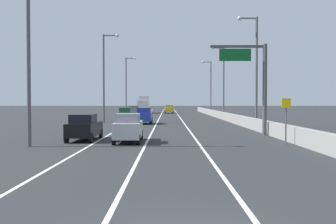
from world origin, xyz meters
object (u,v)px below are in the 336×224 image
at_px(car_blue_0, 144,116).
at_px(lamp_post_left_near, 32,40).
at_px(car_silver_3, 128,128).
at_px(car_gray_4, 133,111).
at_px(speed_advisory_sign, 285,117).
at_px(box_truck, 143,105).
at_px(lamp_post_right_second, 254,65).
at_px(overhead_sign_gantry, 255,78).
at_px(car_black_5, 84,127).
at_px(lamp_post_left_far, 127,82).
at_px(car_green_2, 125,114).
at_px(lamp_post_right_fourth, 209,84).
at_px(car_yellow_1, 169,109).
at_px(lamp_post_right_third, 222,78).
at_px(lamp_post_left_mid, 105,72).

bearing_deg(car_blue_0, lamp_post_left_near, -102.70).
xyz_separation_m(car_silver_3, car_gray_4, (-3.44, 42.97, 0.01)).
distance_m(speed_advisory_sign, box_truck, 67.38).
bearing_deg(lamp_post_right_second, overhead_sign_gantry, -101.75).
distance_m(car_blue_0, car_black_5, 20.27).
height_order(lamp_post_left_near, lamp_post_left_far, same).
xyz_separation_m(lamp_post_right_second, car_green_2, (-15.08, 14.79, -5.62)).
xyz_separation_m(lamp_post_right_fourth, car_silver_3, (-11.93, -58.50, -5.59)).
xyz_separation_m(lamp_post_left_far, car_yellow_1, (8.43, 11.87, -5.61)).
xyz_separation_m(lamp_post_right_third, car_gray_4, (-14.96, 6.87, -5.58)).
bearing_deg(car_green_2, box_truck, 89.47).
height_order(lamp_post_right_third, car_green_2, lamp_post_right_third).
bearing_deg(car_blue_0, car_black_5, -98.67).
height_order(lamp_post_left_mid, car_silver_3, lamp_post_left_mid).
distance_m(car_yellow_1, box_truck, 6.28).
bearing_deg(car_silver_3, car_yellow_1, 87.31).
bearing_deg(car_green_2, lamp_post_left_far, 95.31).
height_order(car_green_2, car_black_5, car_green_2).
distance_m(lamp_post_left_mid, car_yellow_1, 40.05).
xyz_separation_m(car_gray_4, car_black_5, (0.16, -41.77, -0.05)).
relative_size(lamp_post_left_far, car_blue_0, 2.70).
bearing_deg(lamp_post_right_second, box_truck, 106.16).
height_order(lamp_post_right_fourth, lamp_post_left_far, same).
bearing_deg(car_gray_4, car_black_5, -89.78).
bearing_deg(car_green_2, lamp_post_left_mid, -116.00).
xyz_separation_m(lamp_post_right_third, car_black_5, (-14.80, -34.90, -5.63)).
relative_size(lamp_post_left_near, car_gray_4, 2.68).
bearing_deg(car_gray_4, car_silver_3, -85.42).
height_order(car_blue_0, car_gray_4, same).
xyz_separation_m(lamp_post_left_near, car_gray_4, (2.18, 45.67, -5.58)).
distance_m(lamp_post_right_third, lamp_post_left_far, 22.64).
distance_m(lamp_post_right_second, car_silver_3, 18.86).
bearing_deg(box_truck, car_gray_4, -91.06).
xyz_separation_m(speed_advisory_sign, car_black_5, (-13.67, 2.67, -0.82)).
xyz_separation_m(lamp_post_right_fourth, lamp_post_left_near, (-17.55, -61.20, 0.00)).
distance_m(overhead_sign_gantry, lamp_post_left_near, 17.57).
xyz_separation_m(lamp_post_right_second, lamp_post_left_far, (-17.17, 37.36, 0.00)).
distance_m(car_gray_4, box_truck, 21.61).
relative_size(speed_advisory_sign, lamp_post_right_fourth, 0.26).
relative_size(lamp_post_right_second, car_silver_3, 2.46).
bearing_deg(lamp_post_right_third, lamp_post_left_mid, -144.96).
xyz_separation_m(lamp_post_left_near, car_green_2, (2.25, 31.19, -5.62)).
height_order(lamp_post_left_mid, box_truck, lamp_post_left_mid).
height_order(overhead_sign_gantry, speed_advisory_sign, overhead_sign_gantry).
bearing_deg(car_yellow_1, lamp_post_left_far, -125.40).
height_order(lamp_post_left_near, car_yellow_1, lamp_post_left_near).
bearing_deg(lamp_post_right_fourth, car_green_2, -117.03).
height_order(lamp_post_right_second, car_silver_3, lamp_post_right_second).
bearing_deg(box_truck, lamp_post_left_mid, -93.45).
bearing_deg(lamp_post_left_near, lamp_post_right_fourth, 74.00).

